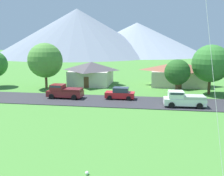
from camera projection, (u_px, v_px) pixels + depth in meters
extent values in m
cube|color=#2D2D33|center=(135.00, 102.00, 35.37)|extent=(160.00, 7.03, 0.08)
cone|color=slate|center=(77.00, 32.00, 139.15)|extent=(88.20, 88.20, 25.09)
cone|color=gray|center=(137.00, 39.00, 147.21)|extent=(77.55, 77.55, 18.27)
cube|color=beige|center=(91.00, 77.00, 49.50)|extent=(7.40, 7.90, 2.81)
pyramid|color=#474247|center=(91.00, 66.00, 49.10)|extent=(7.99, 8.54, 1.54)
cube|color=brown|center=(86.00, 82.00, 45.72)|extent=(0.90, 0.06, 2.00)
cube|color=beige|center=(177.00, 78.00, 48.19)|extent=(9.68, 6.90, 2.87)
pyramid|color=brown|center=(178.00, 66.00, 47.78)|extent=(10.45, 7.45, 1.58)
cube|color=brown|center=(179.00, 83.00, 44.90)|extent=(0.90, 0.06, 2.00)
cylinder|color=brown|center=(177.00, 89.00, 39.24)|extent=(0.44, 0.44, 2.23)
sphere|color=#23561E|center=(177.00, 72.00, 38.76)|extent=(3.91, 3.91, 3.91)
cylinder|color=#4C3823|center=(209.00, 86.00, 40.31)|extent=(0.44, 0.44, 2.72)
sphere|color=#33752D|center=(211.00, 63.00, 39.66)|extent=(5.82, 5.82, 5.82)
cylinder|color=brown|center=(46.00, 81.00, 45.07)|extent=(0.44, 0.44, 2.74)
sphere|color=#4C8938|center=(45.00, 60.00, 44.40)|extent=(6.03, 6.03, 6.03)
cube|color=red|center=(120.00, 95.00, 36.98)|extent=(4.20, 1.81, 0.80)
cube|color=#2D3847|center=(121.00, 90.00, 36.82)|extent=(2.20, 1.59, 0.68)
cylinder|color=black|center=(110.00, 98.00, 36.35)|extent=(0.64, 0.24, 0.64)
cylinder|color=black|center=(112.00, 95.00, 38.14)|extent=(0.64, 0.24, 0.64)
cylinder|color=black|center=(129.00, 98.00, 35.94)|extent=(0.64, 0.24, 0.64)
cylinder|color=black|center=(130.00, 96.00, 37.72)|extent=(0.64, 0.24, 0.64)
cube|color=white|center=(184.00, 101.00, 32.67)|extent=(5.28, 2.21, 0.84)
cube|color=white|center=(176.00, 95.00, 32.63)|extent=(1.97, 1.92, 0.90)
cube|color=#2D3847|center=(176.00, 92.00, 32.58)|extent=(1.69, 1.95, 0.28)
cube|color=#B7B7B7|center=(194.00, 97.00, 32.43)|extent=(2.78, 2.07, 0.36)
cylinder|color=black|center=(172.00, 105.00, 31.92)|extent=(0.77, 0.31, 0.76)
cylinder|color=black|center=(170.00, 101.00, 33.91)|extent=(0.77, 0.31, 0.76)
cylinder|color=black|center=(200.00, 106.00, 31.54)|extent=(0.77, 0.31, 0.76)
cylinder|color=black|center=(196.00, 102.00, 33.53)|extent=(0.77, 0.31, 0.76)
cube|color=maroon|center=(65.00, 93.00, 37.53)|extent=(5.26, 2.16, 0.84)
cube|color=maroon|center=(58.00, 87.00, 37.56)|extent=(1.95, 1.90, 0.90)
cube|color=#2D3847|center=(58.00, 86.00, 37.51)|extent=(1.67, 1.93, 0.28)
cube|color=maroon|center=(73.00, 90.00, 37.21)|extent=(2.76, 2.04, 0.36)
cylinder|color=black|center=(52.00, 96.00, 36.90)|extent=(0.77, 0.30, 0.76)
cylinder|color=black|center=(57.00, 94.00, 38.87)|extent=(0.77, 0.30, 0.76)
cylinder|color=black|center=(74.00, 97.00, 36.29)|extent=(0.77, 0.30, 0.76)
cylinder|color=black|center=(78.00, 94.00, 38.26)|extent=(0.77, 0.30, 0.76)
cylinder|color=silver|center=(208.00, 25.00, 13.76)|extent=(1.42, 5.45, 15.50)
sphere|color=white|center=(87.00, 173.00, 16.32)|extent=(0.24, 0.24, 0.24)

